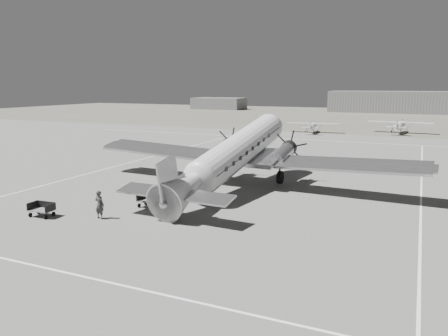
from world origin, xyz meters
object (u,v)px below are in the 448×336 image
passenger (177,188)px  baggage_cart_far (42,210)px  hangar_main (399,102)px  dc3_airliner (234,156)px  ground_crew (100,205)px  shed_secondary (219,103)px  light_plane_left (312,127)px  light_plane_right (399,127)px  ramp_agent (160,195)px  baggage_cart_near (150,201)px

passenger → baggage_cart_far: bearing=153.7°
baggage_cart_far → hangar_main: bearing=79.9°
hangar_main → dc3_airliner: (-7.27, -115.74, -0.42)m
ground_crew → passenger: size_ratio=1.25×
hangar_main → shed_secondary: size_ratio=2.33×
light_plane_left → light_plane_right: light_plane_right is taller
hangar_main → passenger: 120.45m
dc3_airliner → ramp_agent: bearing=-112.9°
dc3_airliner → ground_crew: 12.11m
hangar_main → ramp_agent: bearing=-94.8°
baggage_cart_far → ramp_agent: bearing=42.3°
light_plane_right → ramp_agent: (-13.50, -58.48, -0.41)m
dc3_airliner → baggage_cart_near: (-3.41, -7.32, -2.39)m
baggage_cart_near → hangar_main: bearing=87.0°
shed_secondary → baggage_cart_far: bearing=-70.3°
hangar_main → dc3_airliner: size_ratio=1.39×
light_plane_left → ground_crew: light_plane_left is taller
dc3_airliner → ramp_agent: 7.47m
hangar_main → light_plane_right: bearing=-87.2°
baggage_cart_far → light_plane_right: bearing=70.5°
hangar_main → ground_crew: 127.26m
hangar_main → ramp_agent: size_ratio=27.90×
dc3_airliner → passenger: dc3_airliner is taller
hangar_main → passenger: hangar_main is taller
light_plane_left → baggage_cart_near: bearing=-96.5°
dc3_airliner → light_plane_right: (10.41, 52.02, -1.72)m
passenger → hangar_main: bearing=4.8°
hangar_main → light_plane_right: (3.13, -63.72, -2.14)m
light_plane_left → baggage_cart_near: (0.69, -53.62, -0.50)m
dc3_airliner → passenger: 5.61m
shed_secondary → ramp_agent: 127.29m
shed_secondary → dc3_airliner: bearing=-64.5°
baggage_cart_far → ramp_agent: ramp_agent is taller
baggage_cart_far → baggage_cart_near: bearing=39.4°
hangar_main → passenger: size_ratio=27.82×
shed_secondary → passenger: 125.29m
shed_secondary → ground_crew: bearing=-68.5°
hangar_main → baggage_cart_near: (-10.68, -123.06, -2.81)m
passenger → ground_crew: bearing=173.8°
hangar_main → ground_crew: bearing=-95.5°
shed_secondary → ground_crew: 130.73m
shed_secondary → passenger: shed_secondary is taller
baggage_cart_far → light_plane_left: bearing=82.5°
baggage_cart_near → light_plane_right: bearing=78.9°
passenger → dc3_airliner: bearing=-25.5°
light_plane_left → baggage_cart_far: (-4.62, -58.45, -0.53)m
baggage_cart_near → baggage_cart_far: bearing=-135.7°
dc3_airliner → baggage_cart_near: 8.42m
hangar_main → passenger: (-10.26, -119.98, -2.55)m
hangar_main → ground_crew: hangar_main is taller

